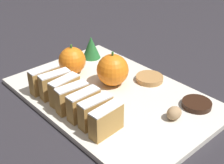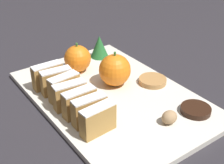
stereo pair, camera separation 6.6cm
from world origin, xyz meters
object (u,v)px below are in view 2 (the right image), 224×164
object	(u,v)px
orange_near	(78,59)
chocolate_cookie	(196,110)
orange_far	(115,70)
walnut	(169,117)

from	to	relation	value
orange_near	chocolate_cookie	distance (m)	0.31
orange_far	walnut	bearing A→B (deg)	-90.43
orange_near	orange_far	size ratio (longest dim) A/B	0.91
orange_near	chocolate_cookie	world-z (taller)	orange_near
chocolate_cookie	orange_near	bearing A→B (deg)	109.47
orange_far	chocolate_cookie	bearing A→B (deg)	-69.90
orange_near	walnut	size ratio (longest dim) A/B	2.30
orange_near	chocolate_cookie	xyz separation A→B (m)	(0.10, -0.29, -0.03)
orange_near	orange_far	distance (m)	0.11
orange_far	walnut	size ratio (longest dim) A/B	2.52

